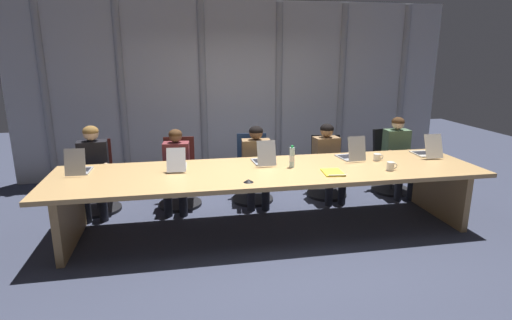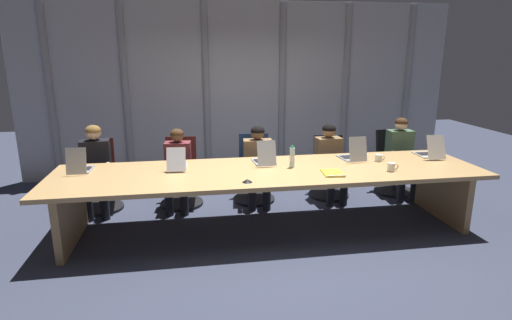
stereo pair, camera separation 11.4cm
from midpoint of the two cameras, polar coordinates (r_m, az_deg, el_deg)
name	(u,v)px [view 2 (the right image)]	position (r m, az deg, el deg)	size (l,w,h in m)	color
ground_plane	(270,229)	(5.14, 2.54, -9.52)	(14.84, 14.84, 0.00)	#383D51
conference_table	(270,180)	(4.91, 2.62, -2.79)	(5.07, 1.29, 0.76)	tan
curtain_backdrop	(242,90)	(7.20, -1.52, 9.67)	(7.42, 0.17, 2.95)	#B2B2B7
laptop_left_end	(80,167)	(5.16, -22.64, -0.91)	(0.23, 0.40, 0.32)	#A8ADB7
laptop_left_mid	(177,164)	(5.00, -10.23, -0.53)	(0.24, 0.45, 0.28)	#BCBCC1
laptop_center	(264,159)	(5.12, 1.75, 0.13)	(0.25, 0.42, 0.32)	#A8ADB7
laptop_right_mid	(352,155)	(5.46, 13.80, 0.65)	(0.28, 0.42, 0.33)	#A8ADB7
laptop_right_end	(429,152)	(5.95, 23.40, 0.97)	(0.25, 0.47, 0.32)	beige
office_chair_left_end	(100,184)	(6.05, -20.39, -3.15)	(0.60, 0.60, 0.95)	#511E19
office_chair_left_mid	(181,180)	(5.94, -9.78, -2.78)	(0.60, 0.60, 0.94)	#511E19
office_chair_center	(254,176)	(6.01, 0.26, -2.30)	(0.60, 0.60, 0.95)	navy
office_chair_right_mid	(329,174)	(6.30, 10.59, -1.94)	(0.60, 0.61, 0.89)	black
office_chair_right_end	(393,170)	(6.72, 18.99, -1.28)	(0.60, 0.61, 0.96)	black
person_left_end	(96,164)	(5.82, -20.85, -0.58)	(0.42, 0.57, 1.18)	black
person_left_mid	(178,165)	(5.70, -10.27, -0.71)	(0.40, 0.57, 1.10)	brown
person_center	(258,161)	(5.79, 0.84, -0.08)	(0.45, 0.57, 1.11)	olive
person_right_mid	(330,158)	(6.06, 10.80, 0.30)	(0.40, 0.56, 1.11)	olive
person_right_end	(401,153)	(6.52, 20.00, 0.94)	(0.39, 0.56, 1.17)	#4C6B4C
water_bottle_primary	(292,158)	(4.97, 5.69, 0.33)	(0.06, 0.06, 0.27)	silver
coffee_mug_near	(391,167)	(5.08, 18.91, -0.93)	(0.14, 0.09, 0.10)	white
coffee_mug_far	(379,158)	(5.49, 17.25, 0.28)	(0.13, 0.09, 0.09)	white
conference_mic_left_side	(247,181)	(4.41, -0.47, -2.89)	(0.11, 0.11, 0.04)	black
spiral_notepad	(333,173)	(4.81, 11.26, -1.79)	(0.25, 0.32, 0.03)	yellow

